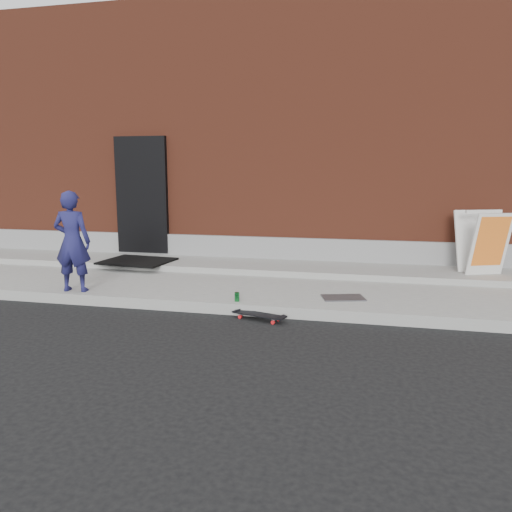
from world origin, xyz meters
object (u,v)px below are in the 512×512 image
(skateboard, at_px, (259,315))
(pizza_sign, at_px, (482,242))
(soda_can, at_px, (237,297))
(child, at_px, (72,241))

(skateboard, height_order, pizza_sign, pizza_sign)
(skateboard, relative_size, soda_can, 5.88)
(skateboard, xyz_separation_m, soda_can, (-0.37, 0.28, 0.15))
(child, xyz_separation_m, pizza_sign, (5.89, 2.16, -0.12))
(soda_can, bearing_deg, child, 179.05)
(pizza_sign, xyz_separation_m, soda_can, (-3.44, -2.20, -0.55))
(skateboard, distance_m, soda_can, 0.48)
(pizza_sign, relative_size, soda_can, 8.36)
(pizza_sign, distance_m, soda_can, 4.12)
(skateboard, distance_m, pizza_sign, 4.01)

